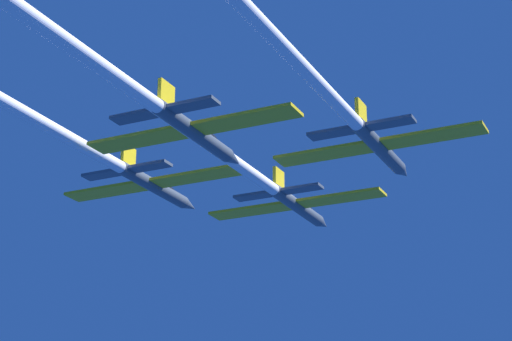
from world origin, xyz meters
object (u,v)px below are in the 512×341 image
Objects in this scene: jet_lead at (195,134)px; jet_left_wing at (29,115)px; jet_slot at (65,41)px; jet_right_wing at (290,54)px.

jet_left_wing is (-8.56, -6.69, 0.33)m from jet_lead.
jet_lead is at bearing 91.36° from jet_slot.
jet_right_wing reaches higher than jet_left_wing.
jet_right_wing is 1.08× the size of jet_slot.
jet_slot is (8.91, -8.03, -0.50)m from jet_left_wing.
jet_slot is at bearing -88.64° from jet_lead.
jet_lead is at bearing 37.98° from jet_left_wing.
jet_left_wing is at bearing -142.02° from jet_lead.
jet_left_wing is 1.06× the size of jet_slot.
jet_left_wing reaches higher than jet_slot.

